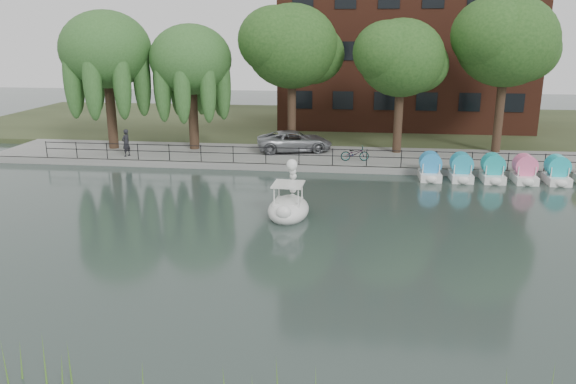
% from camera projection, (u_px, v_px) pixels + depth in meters
% --- Properties ---
extents(ground_plane, '(120.00, 120.00, 0.00)m').
position_uv_depth(ground_plane, '(262.00, 254.00, 20.99)').
color(ground_plane, '#404E4A').
extents(promenade, '(40.00, 6.00, 0.40)m').
position_uv_depth(promenade, '(303.00, 157.00, 36.20)').
color(promenade, gray).
rests_on(promenade, ground_plane).
extents(kerb, '(40.00, 0.25, 0.40)m').
position_uv_depth(kerb, '(299.00, 168.00, 33.38)').
color(kerb, gray).
rests_on(kerb, ground_plane).
extents(land_strip, '(60.00, 22.00, 0.36)m').
position_uv_depth(land_strip, '(319.00, 124.00, 49.56)').
color(land_strip, '#47512D').
rests_on(land_strip, ground_plane).
extents(railing, '(32.00, 0.05, 1.00)m').
position_uv_depth(railing, '(299.00, 152.00, 33.32)').
color(railing, black).
rests_on(railing, promenade).
extents(apartment_building, '(20.00, 10.07, 18.00)m').
position_uv_depth(apartment_building, '(405.00, 15.00, 46.17)').
color(apartment_building, '#4C1E16').
rests_on(apartment_building, land_strip).
extents(willow_left, '(5.88, 5.88, 9.01)m').
position_uv_depth(willow_left, '(106.00, 50.00, 36.39)').
color(willow_left, '#473323').
rests_on(willow_left, promenade).
extents(willow_mid, '(5.32, 5.32, 8.15)m').
position_uv_depth(willow_mid, '(191.00, 60.00, 36.39)').
color(willow_mid, '#473323').
rests_on(willow_mid, promenade).
extents(broadleaf_center, '(6.00, 6.00, 9.25)m').
position_uv_depth(broadleaf_center, '(292.00, 47.00, 36.34)').
color(broadleaf_center, '#473323').
rests_on(broadleaf_center, promenade).
extents(broadleaf_right, '(5.40, 5.40, 8.32)m').
position_uv_depth(broadleaf_right, '(401.00, 59.00, 35.21)').
color(broadleaf_right, '#473323').
rests_on(broadleaf_right, promenade).
extents(broadleaf_far, '(6.30, 6.30, 9.71)m').
position_uv_depth(broadleaf_far, '(507.00, 42.00, 35.11)').
color(broadleaf_far, '#473323').
rests_on(broadleaf_far, promenade).
extents(minivan, '(3.89, 6.10, 1.57)m').
position_uv_depth(minivan, '(295.00, 140.00, 36.86)').
color(minivan, gray).
rests_on(minivan, promenade).
extents(bicycle, '(0.81, 1.78, 1.00)m').
position_uv_depth(bicycle, '(355.00, 153.00, 34.24)').
color(bicycle, gray).
rests_on(bicycle, promenade).
extents(pedestrian, '(0.69, 0.83, 1.98)m').
position_uv_depth(pedestrian, '(126.00, 141.00, 35.38)').
color(pedestrian, black).
rests_on(pedestrian, promenade).
extents(swan_boat, '(1.93, 3.03, 2.44)m').
position_uv_depth(swan_boat, '(289.00, 205.00, 25.15)').
color(swan_boat, white).
rests_on(swan_boat, ground_plane).
extents(pedal_boat_row, '(9.65, 1.70, 1.40)m').
position_uv_depth(pedal_boat_row, '(509.00, 171.00, 30.98)').
color(pedal_boat_row, white).
rests_on(pedal_boat_row, ground_plane).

